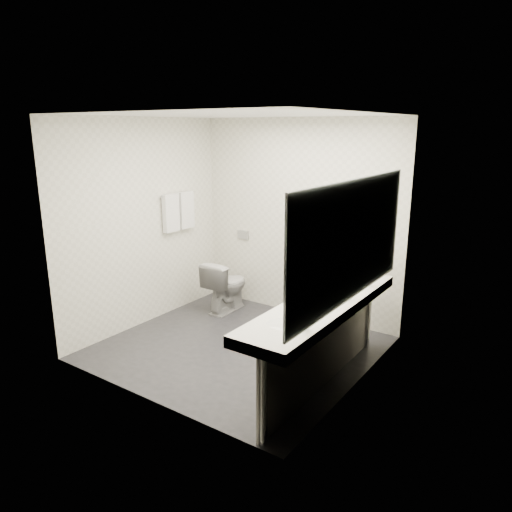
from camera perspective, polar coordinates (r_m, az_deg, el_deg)
The scene contains 29 objects.
floor at distance 5.44m, azimuth -2.24°, elevation -10.84°, with size 2.80×2.80×0.00m, color #27272B.
ceiling at distance 4.90m, azimuth -2.55°, elevation 16.49°, with size 2.80×2.80×0.00m, color white.
wall_back at distance 6.09m, azimuth 5.00°, elevation 4.34°, with size 2.80×2.80×0.00m, color silver.
wall_front at distance 4.10m, azimuth -13.37°, elevation -1.32°, with size 2.80×2.80×0.00m, color silver.
wall_left at distance 5.96m, azimuth -13.24°, elevation 3.75°, with size 2.60×2.60×0.00m, color silver.
wall_right at distance 4.35m, azimuth 12.52°, elevation -0.31°, with size 2.60×2.60×0.00m, color silver.
vanity_counter at distance 4.42m, azimuth 7.88°, elevation -5.97°, with size 0.55×2.20×0.10m, color white.
vanity_panel at distance 4.58m, azimuth 7.98°, elevation -11.00°, with size 0.03×2.15×0.75m, color gray.
vanity_post_near at distance 3.78m, azimuth 0.92°, elevation -16.95°, with size 0.06×0.06×0.75m, color silver.
vanity_post_far at distance 5.45m, azimuth 13.25°, elevation -6.92°, with size 0.06×0.06×0.75m, color silver.
mirror at distance 4.13m, azimuth 11.42°, elevation 1.80°, with size 0.02×2.20×1.05m, color #B2BCC6.
basin_near at distance 3.88m, azimuth 3.50°, elevation -8.37°, with size 0.40×0.31×0.05m, color white.
basin_far at distance 4.97m, azimuth 11.31°, elevation -3.31°, with size 0.40×0.31×0.05m, color white.
faucet_near at distance 3.76m, azimuth 6.09°, elevation -7.75°, with size 0.04×0.04×0.15m, color silver.
faucet_far at distance 4.87m, azimuth 13.46°, elevation -2.69°, with size 0.04×0.04×0.15m, color silver.
soap_bottle_a at distance 4.43m, azimuth 9.40°, elevation -4.59°, with size 0.05×0.05×0.11m, color beige.
glass_left at distance 4.47m, azimuth 10.90°, elevation -4.41°, with size 0.06×0.06×0.11m, color silver.
toilet at distance 6.38m, azimuth -3.57°, elevation -3.52°, with size 0.39×0.68×0.69m, color white.
flush_plate at distance 6.59m, azimuth -1.55°, elevation 2.55°, with size 0.18×0.02×0.12m, color #B2B5BA.
pedal_bin at distance 5.93m, azimuth 4.99°, elevation -7.30°, with size 0.18×0.18×0.25m, color #B2B5BA.
bin_lid at distance 5.88m, azimuth 5.02°, elevation -6.09°, with size 0.18×0.18×0.01m, color #B2B5BA.
towel_rail at distance 6.25m, azimuth -9.35°, elevation 7.26°, with size 0.02×0.02×0.62m, color silver.
towel_near at distance 6.18m, azimuth -10.10°, elevation 5.07°, with size 0.07×0.24×0.48m, color white.
towel_far at distance 6.38m, azimuth -8.33°, elevation 5.45°, with size 0.07×0.24×0.48m, color white.
dryer_cradle at distance 5.91m, azimuth 7.03°, elevation 6.41°, with size 0.10×0.04×0.14m, color gray.
dryer_barrel at distance 5.84m, azimuth 6.72°, elevation 6.62°, with size 0.08×0.08×0.14m, color gray.
dryer_cord at distance 5.93m, azimuth 6.89°, elevation 4.00°, with size 0.02×0.02×0.35m, color black.
switch_plate_a at distance 6.14m, azimuth 3.75°, elevation 5.39°, with size 0.09×0.02×0.09m, color white.
switch_plate_b at distance 5.82m, azimuth 9.69°, elevation 4.67°, with size 0.09×0.02×0.09m, color white.
Camera 1 is at (2.95, -3.91, 2.38)m, focal length 33.58 mm.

